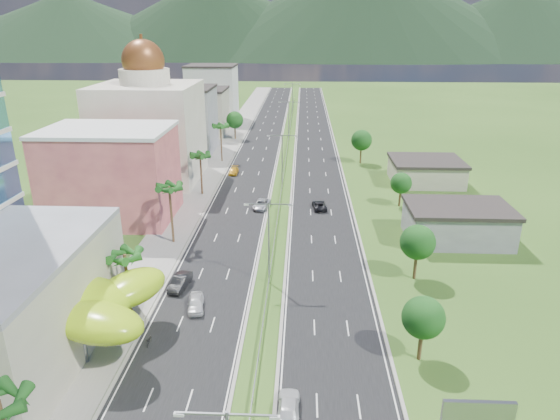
# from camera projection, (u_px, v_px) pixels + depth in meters

# --- Properties ---
(ground) EXTENTS (500.00, 500.00, 0.00)m
(ground) POSITION_uv_depth(u_px,v_px,m) (263.00, 326.00, 55.25)
(ground) COLOR #2D5119
(ground) RESTS_ON ground
(road_left) EXTENTS (11.00, 260.00, 0.04)m
(road_left) POSITION_uv_depth(u_px,v_px,m) (261.00, 143.00, 139.78)
(road_left) COLOR black
(road_left) RESTS_ON ground
(road_right) EXTENTS (11.00, 260.00, 0.04)m
(road_right) POSITION_uv_depth(u_px,v_px,m) (315.00, 144.00, 139.13)
(road_right) COLOR black
(road_right) RESTS_ON ground
(sidewalk_left) EXTENTS (7.00, 260.00, 0.12)m
(sidewalk_left) POSITION_uv_depth(u_px,v_px,m) (228.00, 143.00, 140.17)
(sidewalk_left) COLOR gray
(sidewalk_left) RESTS_ON ground
(median_guardrail) EXTENTS (0.10, 216.06, 0.76)m
(median_guardrail) POSITION_uv_depth(u_px,v_px,m) (286.00, 158.00, 122.39)
(median_guardrail) COLOR gray
(median_guardrail) RESTS_ON ground
(streetlight_median_b) EXTENTS (6.04, 0.25, 11.00)m
(streetlight_median_b) POSITION_uv_depth(u_px,v_px,m) (269.00, 235.00, 62.25)
(streetlight_median_b) COLOR gray
(streetlight_median_b) RESTS_ON ground
(streetlight_median_c) EXTENTS (6.04, 0.25, 11.00)m
(streetlight_median_c) POSITION_uv_depth(u_px,v_px,m) (282.00, 155.00, 99.67)
(streetlight_median_c) COLOR gray
(streetlight_median_c) RESTS_ON ground
(streetlight_median_d) EXTENTS (6.04, 0.25, 11.00)m
(streetlight_median_d) POSITION_uv_depth(u_px,v_px,m) (289.00, 116.00, 141.77)
(streetlight_median_d) COLOR gray
(streetlight_median_d) RESTS_ON ground
(streetlight_median_e) EXTENTS (6.04, 0.25, 11.00)m
(streetlight_median_e) POSITION_uv_depth(u_px,v_px,m) (292.00, 95.00, 183.88)
(streetlight_median_e) COLOR gray
(streetlight_median_e) RESTS_ON ground
(lime_canopy) EXTENTS (18.00, 15.00, 7.40)m
(lime_canopy) POSITION_uv_depth(u_px,v_px,m) (63.00, 301.00, 50.62)
(lime_canopy) COLOR #9BCB13
(lime_canopy) RESTS_ON ground
(pink_shophouse) EXTENTS (20.00, 15.00, 15.00)m
(pink_shophouse) POSITION_uv_depth(u_px,v_px,m) (111.00, 176.00, 83.77)
(pink_shophouse) COLOR #B44A52
(pink_shophouse) RESTS_ON ground
(domed_building) EXTENTS (20.00, 20.00, 28.70)m
(domed_building) POSITION_uv_depth(u_px,v_px,m) (149.00, 126.00, 103.94)
(domed_building) COLOR beige
(domed_building) RESTS_ON ground
(midrise_grey) EXTENTS (16.00, 15.00, 16.00)m
(midrise_grey) POSITION_uv_depth(u_px,v_px,m) (182.00, 121.00, 128.46)
(midrise_grey) COLOR gray
(midrise_grey) RESTS_ON ground
(midrise_beige) EXTENTS (16.00, 15.00, 13.00)m
(midrise_beige) POSITION_uv_depth(u_px,v_px,m) (200.00, 112.00, 149.57)
(midrise_beige) COLOR #A69F88
(midrise_beige) RESTS_ON ground
(midrise_white) EXTENTS (16.00, 15.00, 18.00)m
(midrise_white) POSITION_uv_depth(u_px,v_px,m) (212.00, 94.00, 170.21)
(midrise_white) COLOR silver
(midrise_white) RESTS_ON ground
(shed_near) EXTENTS (15.00, 10.00, 5.00)m
(shed_near) POSITION_uv_depth(u_px,v_px,m) (457.00, 225.00, 76.57)
(shed_near) COLOR gray
(shed_near) RESTS_ON ground
(shed_far) EXTENTS (14.00, 12.00, 4.40)m
(shed_far) POSITION_uv_depth(u_px,v_px,m) (426.00, 172.00, 104.65)
(shed_far) COLOR #A69F88
(shed_far) RESTS_ON ground
(palm_tree_b) EXTENTS (3.60, 3.60, 8.10)m
(palm_tree_b) POSITION_uv_depth(u_px,v_px,m) (125.00, 258.00, 55.32)
(palm_tree_b) COLOR #47301C
(palm_tree_b) RESTS_ON ground
(palm_tree_c) EXTENTS (3.60, 3.60, 9.60)m
(palm_tree_c) POSITION_uv_depth(u_px,v_px,m) (169.00, 190.00, 73.53)
(palm_tree_c) COLOR #47301C
(palm_tree_c) RESTS_ON ground
(palm_tree_d) EXTENTS (3.60, 3.60, 8.60)m
(palm_tree_d) POSITION_uv_depth(u_px,v_px,m) (200.00, 157.00, 95.38)
(palm_tree_d) COLOR #47301C
(palm_tree_d) RESTS_ON ground
(palm_tree_e) EXTENTS (3.60, 3.60, 9.40)m
(palm_tree_e) POSITION_uv_depth(u_px,v_px,m) (221.00, 128.00, 118.50)
(palm_tree_e) COLOR #47301C
(palm_tree_e) RESTS_ON ground
(leafy_tree_lfar) EXTENTS (4.90, 4.90, 8.05)m
(leafy_tree_lfar) POSITION_uv_depth(u_px,v_px,m) (235.00, 120.00, 142.85)
(leafy_tree_lfar) COLOR #47301C
(leafy_tree_lfar) RESTS_ON ground
(leafy_tree_ra) EXTENTS (4.20, 4.20, 6.90)m
(leafy_tree_ra) POSITION_uv_depth(u_px,v_px,m) (423.00, 318.00, 48.22)
(leafy_tree_ra) COLOR #47301C
(leafy_tree_ra) RESTS_ON ground
(leafy_tree_rb) EXTENTS (4.55, 4.55, 7.47)m
(leafy_tree_rb) POSITION_uv_depth(u_px,v_px,m) (418.00, 242.00, 63.85)
(leafy_tree_rb) COLOR #47301C
(leafy_tree_rb) RESTS_ON ground
(leafy_tree_rc) EXTENTS (3.85, 3.85, 6.33)m
(leafy_tree_rc) POSITION_uv_depth(u_px,v_px,m) (401.00, 183.00, 90.20)
(leafy_tree_rc) COLOR #47301C
(leafy_tree_rc) RESTS_ON ground
(leafy_tree_rd) EXTENTS (4.90, 4.90, 8.05)m
(leafy_tree_rd) POSITION_uv_depth(u_px,v_px,m) (362.00, 140.00, 118.02)
(leafy_tree_rd) COLOR #47301C
(leafy_tree_rd) RESTS_ON ground
(mountain_ridge) EXTENTS (860.00, 140.00, 90.00)m
(mountain_ridge) POSITION_uv_depth(u_px,v_px,m) (363.00, 59.00, 473.71)
(mountain_ridge) COLOR black
(mountain_ridge) RESTS_ON ground
(car_white_near_left) EXTENTS (2.51, 4.70, 1.52)m
(car_white_near_left) POSITION_uv_depth(u_px,v_px,m) (196.00, 303.00, 58.34)
(car_white_near_left) COLOR silver
(car_white_near_left) RESTS_ON road_left
(car_dark_left) EXTENTS (2.33, 5.09, 1.62)m
(car_dark_left) POSITION_uv_depth(u_px,v_px,m) (180.00, 282.00, 63.02)
(car_dark_left) COLOR black
(car_dark_left) RESTS_ON road_left
(car_silver_mid_left) EXTENTS (3.26, 5.55, 1.45)m
(car_silver_mid_left) POSITION_uv_depth(u_px,v_px,m) (262.00, 204.00, 90.35)
(car_silver_mid_left) COLOR #A9ABB1
(car_silver_mid_left) RESTS_ON road_left
(car_yellow_far_left) EXTENTS (1.92, 4.70, 1.36)m
(car_yellow_far_left) POSITION_uv_depth(u_px,v_px,m) (234.00, 171.00, 111.00)
(car_yellow_far_left) COLOR #C38A17
(car_yellow_far_left) RESTS_ON road_left
(car_white_near_right) EXTENTS (1.94, 4.70, 1.59)m
(car_white_near_right) POSITION_uv_depth(u_px,v_px,m) (289.00, 406.00, 42.53)
(car_white_near_right) COLOR silver
(car_white_near_right) RESTS_ON road_right
(car_dark_far_right) EXTENTS (2.84, 5.17, 1.37)m
(car_dark_far_right) POSITION_uv_depth(u_px,v_px,m) (319.00, 205.00, 90.10)
(car_dark_far_right) COLOR black
(car_dark_far_right) RESTS_ON road_right
(motorcycle) EXTENTS (0.59, 1.73, 1.09)m
(motorcycle) POSITION_uv_depth(u_px,v_px,m) (149.00, 339.00, 51.97)
(motorcycle) COLOR black
(motorcycle) RESTS_ON road_left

